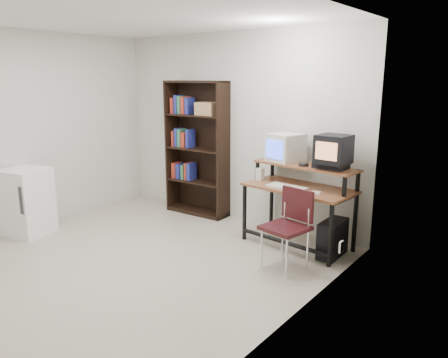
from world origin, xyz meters
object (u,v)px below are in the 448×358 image
Objects in this scene: mini_fridge at (27,202)px; crt_tv at (333,149)px; bookshelf at (198,147)px; computer_desk at (300,190)px; school_chair at (290,220)px; crt_monitor at (285,148)px; pc_tower at (332,239)px.

crt_tv is at bearing 14.88° from mini_fridge.
mini_fridge is at bearing -122.10° from bookshelf.
computer_desk is 0.68× the size of bookshelf.
computer_desk is 1.57× the size of school_chair.
computer_desk is at bearing 17.08° from mini_fridge.
crt_tv is (0.67, -0.10, 0.06)m from crt_monitor.
crt_monitor is at bearing 134.38° from school_chair.
bookshelf is (-1.51, 0.10, -0.15)m from crt_monitor.
mini_fridge is (-1.16, -2.05, -0.56)m from bookshelf.
bookshelf is at bearing 171.12° from pc_tower.
mini_fridge is (-3.19, -1.18, -0.09)m from school_chair.
pc_tower is (0.78, -0.22, -0.94)m from crt_monitor.
computer_desk is 2.91× the size of crt_monitor.
crt_monitor is 0.23× the size of bookshelf.
computer_desk is 3.69× the size of crt_tv.
mini_fridge is (-2.97, -1.80, -0.26)m from computer_desk.
mini_fridge is at bearing -154.25° from pc_tower.
school_chair is at bearing -40.68° from crt_monitor.
mini_fridge reaches higher than school_chair.
school_chair is (-0.15, -0.67, -0.69)m from crt_tv.
school_chair is 3.40m from mini_fridge.
mini_fridge is at bearing -149.38° from school_chair.
mini_fridge reaches higher than pc_tower.
bookshelf reaches higher than school_chair.
pc_tower is 3.86m from mini_fridge.
crt_tv is (0.37, 0.05, 0.52)m from computer_desk.
school_chair is at bearing -65.31° from computer_desk.
crt_tv is 0.19× the size of bookshelf.
pc_tower is 2.44m from bookshelf.
crt_monitor is 1.27× the size of crt_tv.
computer_desk is 0.57m from crt_monitor.
crt_monitor is 1.24m from pc_tower.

